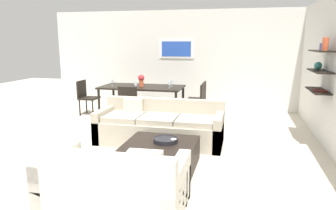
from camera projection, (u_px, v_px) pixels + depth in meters
ground_plane at (151, 148)px, 5.63m from camera, size 18.00×18.00×0.00m
back_wall_unit at (197, 60)px, 8.66m from camera, size 8.40×0.09×2.70m
right_wall_shelf_unit at (334, 73)px, 5.26m from camera, size 0.34×8.20×2.70m
sofa_beige at (160, 127)px, 5.88m from camera, size 2.32×0.90×0.78m
loveseat_white at (115, 185)px, 3.52m from camera, size 1.58×0.90×0.78m
coffee_table at (160, 155)px, 4.71m from camera, size 1.05×1.05×0.38m
decorative_bowl at (166, 140)px, 4.72m from camera, size 0.37×0.37×0.07m
candle_jar at (174, 141)px, 4.66m from camera, size 0.09×0.09×0.07m
dining_table at (142, 89)px, 7.95m from camera, size 2.07×1.04×0.75m
dining_chair_right_far at (200, 97)px, 7.89m from camera, size 0.44×0.44×0.88m
dining_chair_left_near at (86, 95)px, 8.09m from camera, size 0.44×0.44×0.88m
dining_chair_foot at (129, 103)px, 7.11m from camera, size 0.44×0.44×0.88m
dining_chair_right_near at (197, 100)px, 7.44m from camera, size 0.44×0.44×0.88m
wine_glass_right_far at (172, 82)px, 7.87m from camera, size 0.07×0.07×0.15m
wine_glass_left_near at (112, 81)px, 7.96m from camera, size 0.07×0.07×0.16m
wine_glass_right_near at (169, 84)px, 7.63m from camera, size 0.07×0.07×0.16m
wine_glass_foot at (136, 84)px, 7.48m from camera, size 0.07×0.07×0.18m
centerpiece_vase at (141, 80)px, 7.86m from camera, size 0.16×0.16×0.30m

